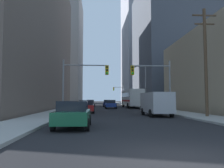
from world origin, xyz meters
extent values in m
plane|color=black|center=(0.00, 0.00, 0.00)|extent=(400.00, 400.00, 0.00)
cube|color=#9E9E99|center=(-7.01, 50.00, 0.07)|extent=(3.26, 160.00, 0.15)
cube|color=#9E9E99|center=(7.01, 50.00, 0.07)|extent=(3.26, 160.00, 0.15)
cube|color=silver|center=(4.45, 36.51, 1.95)|extent=(2.65, 11.53, 2.90)
cube|color=black|center=(3.19, 36.51, 2.47)|extent=(0.16, 10.58, 0.80)
cube|color=red|center=(3.19, 36.51, 1.37)|extent=(0.15, 10.58, 0.28)
cylinder|color=black|center=(3.27, 40.53, 0.50)|extent=(0.32, 1.00, 1.00)
cylinder|color=black|center=(5.62, 40.53, 0.50)|extent=(0.32, 1.00, 1.00)
cylinder|color=black|center=(3.27, 33.29, 0.50)|extent=(0.32, 1.00, 1.00)
cylinder|color=black|center=(5.62, 33.29, 0.50)|extent=(0.32, 1.00, 1.00)
cube|color=#B7BABF|center=(3.51, 15.41, 1.31)|extent=(2.10, 5.24, 1.90)
cube|color=black|center=(3.51, 18.01, 1.73)|extent=(1.76, 0.05, 0.60)
cylinder|color=black|center=(2.55, 17.07, 0.36)|extent=(0.24, 0.72, 0.72)
cylinder|color=black|center=(4.47, 17.07, 0.36)|extent=(0.24, 0.72, 0.72)
cylinder|color=black|center=(2.55, 13.74, 0.36)|extent=(0.24, 0.72, 0.72)
cylinder|color=black|center=(4.47, 13.74, 0.36)|extent=(0.24, 0.72, 0.72)
cube|color=#195938|center=(-3.61, 6.82, 0.65)|extent=(1.83, 4.21, 0.65)
cube|color=black|center=(-3.61, 6.67, 1.25)|extent=(1.60, 1.91, 0.55)
cylinder|color=black|center=(-4.48, 8.17, 0.32)|extent=(0.22, 0.64, 0.64)
cylinder|color=black|center=(-2.75, 8.17, 0.32)|extent=(0.22, 0.64, 0.64)
cylinder|color=black|center=(-4.48, 5.48, 0.32)|extent=(0.22, 0.64, 0.64)
cylinder|color=black|center=(-2.75, 5.48, 0.32)|extent=(0.22, 0.64, 0.64)
cube|color=maroon|center=(-3.53, 20.57, 0.65)|extent=(1.86, 4.22, 0.65)
cube|color=black|center=(-3.53, 20.42, 1.25)|extent=(1.61, 1.92, 0.55)
cylinder|color=black|center=(-4.39, 21.92, 0.32)|extent=(0.22, 0.64, 0.64)
cylinder|color=black|center=(-2.66, 21.92, 0.32)|extent=(0.22, 0.64, 0.64)
cylinder|color=black|center=(-4.39, 19.23, 0.32)|extent=(0.22, 0.64, 0.64)
cylinder|color=black|center=(-2.66, 19.23, 0.32)|extent=(0.22, 0.64, 0.64)
cube|color=navy|center=(0.13, 32.87, 0.65)|extent=(1.90, 4.24, 0.65)
cube|color=black|center=(0.13, 32.72, 1.25)|extent=(1.63, 1.94, 0.55)
cylinder|color=black|center=(-0.73, 34.22, 0.32)|extent=(0.22, 0.64, 0.64)
cylinder|color=black|center=(0.99, 34.22, 0.32)|extent=(0.22, 0.64, 0.64)
cylinder|color=black|center=(-0.73, 31.53, 0.32)|extent=(0.22, 0.64, 0.64)
cylinder|color=black|center=(0.99, 31.53, 0.32)|extent=(0.22, 0.64, 0.64)
cube|color=slate|center=(-3.72, 44.58, 0.65)|extent=(1.92, 4.25, 0.65)
cube|color=black|center=(-3.72, 44.43, 1.25)|extent=(1.64, 1.95, 0.55)
cylinder|color=black|center=(-4.58, 45.92, 0.32)|extent=(0.22, 0.64, 0.64)
cylinder|color=black|center=(-2.86, 45.92, 0.32)|extent=(0.22, 0.64, 0.64)
cylinder|color=black|center=(-4.58, 43.23, 0.32)|extent=(0.22, 0.64, 0.64)
cylinder|color=black|center=(-2.86, 43.23, 0.32)|extent=(0.22, 0.64, 0.64)
cube|color=#141E4C|center=(0.02, 42.69, 0.65)|extent=(1.83, 4.21, 0.65)
cube|color=black|center=(0.02, 42.54, 1.25)|extent=(1.60, 1.91, 0.55)
cylinder|color=black|center=(-0.84, 44.03, 0.32)|extent=(0.22, 0.64, 0.64)
cylinder|color=black|center=(0.89, 44.03, 0.32)|extent=(0.22, 0.64, 0.64)
cylinder|color=black|center=(-0.84, 41.34, 0.32)|extent=(0.22, 0.64, 0.64)
cylinder|color=black|center=(0.89, 41.34, 0.32)|extent=(0.22, 0.64, 0.64)
cylinder|color=gray|center=(-5.98, 18.59, 3.00)|extent=(0.18, 0.18, 6.00)
cylinder|color=gray|center=(-3.57, 18.59, 5.40)|extent=(4.81, 0.12, 0.12)
cube|color=gold|center=(-1.17, 18.59, 4.88)|extent=(0.38, 0.30, 1.05)
sphere|color=black|center=(-1.17, 18.42, 5.21)|extent=(0.24, 0.24, 0.24)
sphere|color=black|center=(-1.17, 18.42, 4.88)|extent=(0.24, 0.24, 0.24)
sphere|color=#19D833|center=(-1.17, 18.42, 4.54)|extent=(0.24, 0.24, 0.24)
cylinder|color=gray|center=(5.98, 18.59, 3.00)|extent=(0.18, 0.18, 6.00)
cylinder|color=gray|center=(3.84, 18.59, 5.40)|extent=(4.29, 0.12, 0.12)
cube|color=gold|center=(1.69, 18.59, 4.88)|extent=(0.38, 0.30, 1.05)
sphere|color=black|center=(1.69, 18.42, 5.21)|extent=(0.24, 0.24, 0.24)
sphere|color=black|center=(1.69, 18.42, 4.88)|extent=(0.24, 0.24, 0.24)
sphere|color=#19D833|center=(1.69, 18.42, 4.54)|extent=(0.24, 0.24, 0.24)
cylinder|color=gray|center=(5.98, 62.85, 3.00)|extent=(0.18, 0.18, 6.00)
cylinder|color=gray|center=(4.46, 62.85, 5.40)|extent=(3.05, 0.12, 0.12)
cube|color=gold|center=(2.93, 62.85, 4.88)|extent=(0.38, 0.30, 1.05)
sphere|color=black|center=(2.93, 62.68, 5.21)|extent=(0.24, 0.24, 0.24)
sphere|color=black|center=(2.93, 62.68, 4.88)|extent=(0.24, 0.24, 0.24)
sphere|color=#19D833|center=(2.93, 62.68, 4.54)|extent=(0.24, 0.24, 0.24)
cylinder|color=brown|center=(7.34, 12.87, 4.88)|extent=(0.28, 0.28, 9.76)
cube|color=brown|center=(7.34, 12.87, 9.16)|extent=(2.20, 0.12, 0.12)
cube|color=brown|center=(7.34, 12.87, 8.36)|extent=(1.80, 0.12, 0.12)
cylinder|color=gray|center=(6.08, 31.59, 3.75)|extent=(0.16, 0.16, 7.50)
cylinder|color=gray|center=(5.13, 31.59, 7.30)|extent=(1.90, 0.10, 0.10)
ellipsoid|color=#4C4C51|center=(4.18, 31.59, 7.20)|extent=(0.56, 0.32, 0.20)
cube|color=#66564C|center=(-19.25, 46.20, 14.45)|extent=(18.47, 24.30, 28.90)
cube|color=gray|center=(-21.50, 90.87, 22.96)|extent=(24.28, 27.41, 45.92)
cube|color=#4C515B|center=(19.32, 50.86, 16.02)|extent=(20.80, 24.82, 32.04)
cube|color=#93939E|center=(20.13, 89.10, 35.27)|extent=(21.12, 28.03, 70.53)
camera|label=1|loc=(-2.27, -5.99, 1.61)|focal=35.58mm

